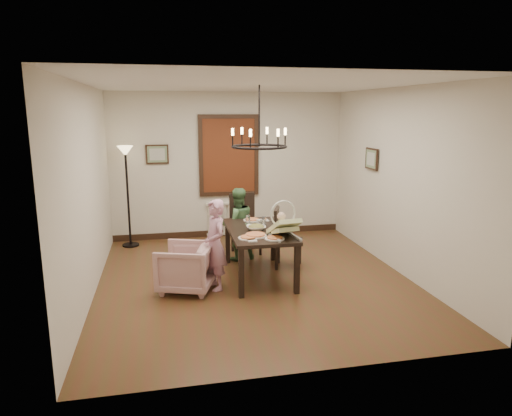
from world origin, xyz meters
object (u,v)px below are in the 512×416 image
object	(u,v)px
chair_right	(289,238)
baby_bouncer	(284,225)
dining_table	(259,235)
elderly_woman	(215,252)
chair_far	(246,224)
seated_man	(237,230)
floor_lamp	(128,198)
drinking_glass	(262,225)
armchair	(186,267)

from	to	relation	value
chair_right	baby_bouncer	distance (m)	0.98
dining_table	elderly_woman	distance (m)	0.77
chair_far	seated_man	distance (m)	0.35
dining_table	chair_far	distance (m)	1.19
dining_table	baby_bouncer	size ratio (longest dim) A/B	2.93
floor_lamp	chair_right	bearing A→B (deg)	-33.97
floor_lamp	baby_bouncer	bearing A→B (deg)	-48.64
dining_table	baby_bouncer	bearing A→B (deg)	-62.34
dining_table	drinking_glass	bearing A→B (deg)	-4.67
armchair	drinking_glass	bearing A→B (deg)	122.79
chair_far	drinking_glass	distance (m)	1.22
chair_far	chair_right	size ratio (longest dim) A/B	1.09
dining_table	drinking_glass	distance (m)	0.16
chair_right	floor_lamp	distance (m)	3.09
chair_far	baby_bouncer	size ratio (longest dim) A/B	1.94
dining_table	chair_far	bearing A→B (deg)	89.87
chair_right	drinking_glass	xyz separation A→B (m)	(-0.50, -0.34, 0.32)
chair_right	armchair	xyz separation A→B (m)	(-1.65, -0.63, -0.15)
chair_right	drinking_glass	bearing A→B (deg)	144.29
elderly_woman	drinking_glass	distance (m)	0.85
armchair	floor_lamp	xyz separation A→B (m)	(-0.89, 2.34, 0.57)
elderly_woman	seated_man	size ratio (longest dim) A/B	1.05
dining_table	armchair	world-z (taller)	dining_table
dining_table	floor_lamp	size ratio (longest dim) A/B	0.88
baby_bouncer	floor_lamp	distance (m)	3.38
dining_table	chair_far	world-z (taller)	chair_far
armchair	chair_far	bearing A→B (deg)	161.33
dining_table	drinking_glass	world-z (taller)	drinking_glass
chair_right	elderly_woman	xyz separation A→B (m)	(-1.24, -0.66, 0.04)
seated_man	floor_lamp	xyz separation A→B (m)	(-1.81, 1.15, 0.40)
elderly_woman	floor_lamp	distance (m)	2.73
seated_man	baby_bouncer	world-z (taller)	baby_bouncer
armchair	floor_lamp	size ratio (longest dim) A/B	0.40
drinking_glass	dining_table	bearing A→B (deg)	174.25
dining_table	floor_lamp	world-z (taller)	floor_lamp
elderly_woman	chair_right	bearing A→B (deg)	103.71
chair_far	elderly_woman	xyz separation A→B (m)	(-0.71, -1.50, 0.00)
dining_table	elderly_woman	world-z (taller)	elderly_woman
seated_man	chair_right	bearing A→B (deg)	132.92
chair_far	baby_bouncer	xyz separation A→B (m)	(0.22, -1.67, 0.39)
elderly_woman	baby_bouncer	bearing A→B (deg)	65.53
dining_table	chair_right	size ratio (longest dim) A/B	1.64
chair_far	drinking_glass	world-z (taller)	chair_far
elderly_woman	seated_man	world-z (taller)	elderly_woman
seated_man	dining_table	bearing A→B (deg)	91.56
dining_table	armchair	bearing A→B (deg)	-164.02
floor_lamp	seated_man	bearing A→B (deg)	-32.45
floor_lamp	armchair	bearing A→B (deg)	-69.26
drinking_glass	chair_far	bearing A→B (deg)	91.10
chair_far	seated_man	bearing A→B (deg)	-134.63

